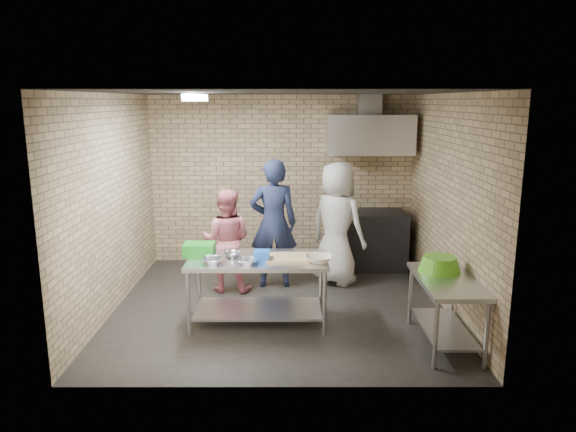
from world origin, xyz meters
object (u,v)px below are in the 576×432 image
object	(u,v)px
woman_pink	(227,240)
woman_white	(337,223)
green_basin	(439,264)
bottle_red	(371,138)
side_counter	(445,312)
blue_tub	(262,256)
man_navy	(273,224)
bottle_green	(396,139)
green_crate	(199,249)
prep_table	(258,291)
stove	(367,240)

from	to	relation	value
woman_pink	woman_white	size ratio (longest dim) A/B	0.81
green_basin	bottle_red	xyz separation A→B (m)	(-0.38, 2.74, 1.19)
side_counter	green_basin	bearing A→B (deg)	94.57
blue_tub	man_navy	world-z (taller)	man_navy
side_counter	bottle_green	distance (m)	3.41
blue_tub	woman_pink	bearing A→B (deg)	113.70
bottle_red	woman_white	world-z (taller)	bottle_red
woman_white	man_navy	bearing A→B (deg)	47.85
woman_pink	green_crate	bearing A→B (deg)	85.78
green_crate	blue_tub	xyz separation A→B (m)	(0.75, -0.22, -0.01)
green_crate	green_basin	bearing A→B (deg)	-8.79
woman_white	prep_table	bearing A→B (deg)	93.40
woman_pink	bottle_green	bearing A→B (deg)	-146.17
prep_table	woman_pink	world-z (taller)	woman_pink
green_crate	bottle_green	bearing A→B (deg)	40.09
man_navy	woman_white	distance (m)	0.92
side_counter	blue_tub	size ratio (longest dim) A/B	6.66
man_navy	side_counter	bearing A→B (deg)	131.15
green_crate	woman_pink	size ratio (longest dim) A/B	0.25
bottle_green	man_navy	bearing A→B (deg)	-149.87
woman_white	bottle_red	bearing A→B (deg)	-82.64
green_crate	woman_white	xyz separation A→B (m)	(1.76, 1.35, -0.00)
side_counter	bottle_red	distance (m)	3.44
bottle_red	bottle_green	distance (m)	0.40
bottle_green	man_navy	distance (m)	2.46
side_counter	stove	xyz separation A→B (m)	(-0.45, 2.75, 0.08)
blue_tub	woman_pink	xyz separation A→B (m)	(-0.55, 1.25, -0.15)
bottle_red	man_navy	distance (m)	2.18
green_basin	man_navy	bearing A→B (deg)	139.08
green_crate	woman_pink	distance (m)	1.06
green_basin	man_navy	world-z (taller)	man_navy
stove	bottle_red	xyz separation A→B (m)	(0.05, 0.24, 1.58)
stove	prep_table	bearing A→B (deg)	-126.10
green_basin	woman_pink	distance (m)	2.92
side_counter	stove	distance (m)	2.79
woman_pink	woman_white	distance (m)	1.60
blue_tub	bottle_green	xyz separation A→B (m)	(2.00, 2.54, 1.15)
stove	woman_white	size ratio (longest dim) A/B	0.68
blue_tub	prep_table	bearing A→B (deg)	116.57
stove	woman_white	bearing A→B (deg)	-126.98
bottle_red	woman_pink	world-z (taller)	bottle_red
green_basin	bottle_green	world-z (taller)	bottle_green
bottle_red	man_navy	xyz separation A→B (m)	(-1.51, -1.11, -1.12)
side_counter	blue_tub	xyz separation A→B (m)	(-2.00, 0.45, 0.49)
stove	side_counter	bearing A→B (deg)	-80.71
green_crate	bottle_red	xyz separation A→B (m)	(2.35, 2.32, 1.15)
side_counter	bottle_red	size ratio (longest dim) A/B	6.67
stove	bottle_green	xyz separation A→B (m)	(0.45, 0.24, 1.57)
stove	bottle_red	size ratio (longest dim) A/B	6.67
man_navy	woman_pink	bearing A→B (deg)	11.89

